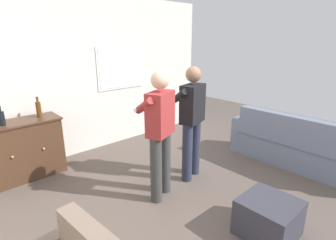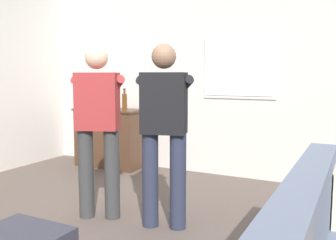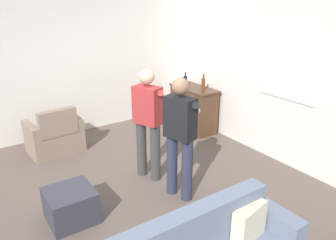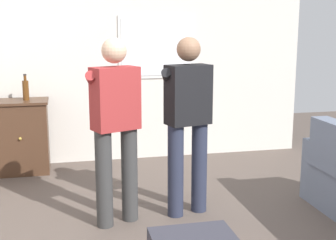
# 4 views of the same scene
# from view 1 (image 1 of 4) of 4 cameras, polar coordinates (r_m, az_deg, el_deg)

# --- Properties ---
(ground) EXTENTS (10.40, 10.40, 0.00)m
(ground) POSITION_cam_1_polar(r_m,az_deg,el_deg) (3.54, 7.09, -18.03)
(ground) COLOR brown
(wall_back_with_window) EXTENTS (5.20, 0.15, 2.80)m
(wall_back_with_window) POSITION_cam_1_polar(r_m,az_deg,el_deg) (5.06, -16.02, 9.41)
(wall_back_with_window) COLOR silver
(wall_back_with_window) RESTS_ON ground
(couch) EXTENTS (0.57, 2.30, 0.90)m
(couch) POSITION_cam_1_polar(r_m,az_deg,el_deg) (4.77, 26.58, -5.47)
(couch) COLOR slate
(couch) RESTS_ON ground
(sideboard_cabinet) EXTENTS (1.08, 0.49, 0.90)m
(sideboard_cabinet) POSITION_cam_1_polar(r_m,az_deg,el_deg) (4.50, -28.83, -5.64)
(sideboard_cabinet) COLOR #472D1E
(sideboard_cabinet) RESTS_ON ground
(bottle_wine_green) EXTENTS (0.08, 0.08, 0.28)m
(bottle_wine_green) POSITION_cam_1_polar(r_m,az_deg,el_deg) (4.24, -32.47, 0.36)
(bottle_wine_green) COLOR black
(bottle_wine_green) RESTS_ON sideboard_cabinet
(bottle_liquor_amber) EXTENTS (0.07, 0.07, 0.32)m
(bottle_liquor_amber) POSITION_cam_1_polar(r_m,az_deg,el_deg) (4.40, -26.33, 2.14)
(bottle_liquor_amber) COLOR #593314
(bottle_liquor_amber) RESTS_ON sideboard_cabinet
(ottoman) EXTENTS (0.56, 0.56, 0.41)m
(ottoman) POSITION_cam_1_polar(r_m,az_deg,el_deg) (3.18, 20.99, -19.23)
(ottoman) COLOR #33333D
(ottoman) RESTS_ON ground
(person_standing_left) EXTENTS (0.52, 0.52, 1.68)m
(person_standing_left) POSITION_cam_1_polar(r_m,az_deg,el_deg) (3.30, -1.85, -2.25)
(person_standing_left) COLOR #383838
(person_standing_left) RESTS_ON ground
(person_standing_right) EXTENTS (0.54, 0.52, 1.68)m
(person_standing_right) POSITION_cam_1_polar(r_m,az_deg,el_deg) (3.81, 5.13, 0.39)
(person_standing_right) COLOR #282D42
(person_standing_right) RESTS_ON ground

